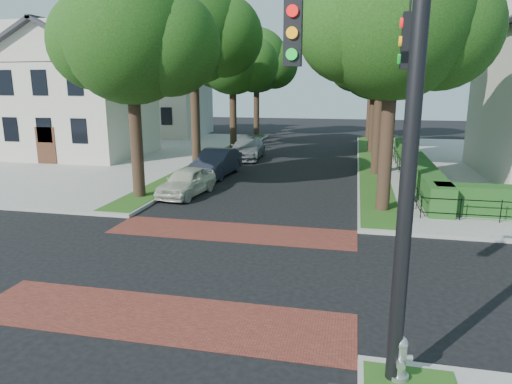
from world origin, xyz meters
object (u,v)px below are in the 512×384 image
parked_car_front (187,182)px  parked_car_middle (216,163)px  fire_hydrant (400,358)px  parked_car_rear (247,148)px  traffic_signal (397,120)px

parked_car_front → parked_car_middle: parked_car_middle is taller
parked_car_middle → fire_hydrant: parked_car_middle is taller
parked_car_rear → parked_car_middle: bearing=-96.3°
fire_hydrant → parked_car_middle: bearing=123.6°
traffic_signal → parked_car_rear: bearing=108.8°
traffic_signal → fire_hydrant: (0.31, -0.19, -4.14)m
parked_car_middle → fire_hydrant: (8.80, -17.66, -0.23)m
parked_car_middle → parked_car_rear: bearing=91.1°
fire_hydrant → parked_car_rear: bearing=116.4°
parked_car_front → parked_car_rear: bearing=95.7°
parked_car_rear → fire_hydrant: bearing=-74.5°
parked_car_middle → parked_car_front: bearing=-86.4°
traffic_signal → parked_car_front: bearing=124.0°
parked_car_middle → parked_car_rear: (0.29, 6.56, -0.03)m
traffic_signal → parked_car_middle: (-8.49, 17.47, -3.92)m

